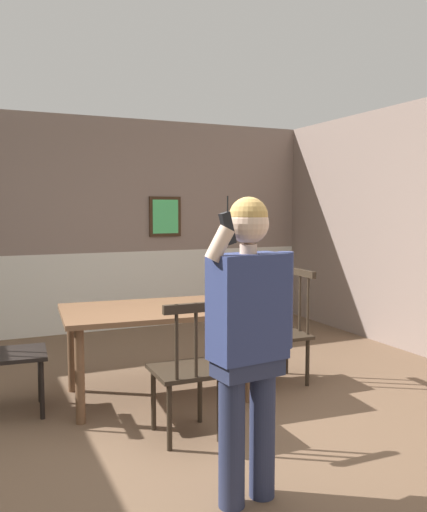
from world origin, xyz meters
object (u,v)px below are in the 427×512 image
(dining_table, at_px, (158,319))
(person_figure, at_px, (249,331))
(chair_at_table_head, at_px, (9,352))
(chair_by_doorway, at_px, (283,330))
(chair_near_window, at_px, (187,370))

(dining_table, xyz_separation_m, person_figure, (-0.06, -1.73, 0.27))
(chair_at_table_head, height_order, person_figure, person_figure)
(dining_table, distance_m, chair_by_doorway, 1.17)
(dining_table, xyz_separation_m, chair_by_doorway, (1.15, -0.10, -0.18))
(person_figure, bearing_deg, dining_table, -98.77)
(chair_at_table_head, bearing_deg, chair_by_doorway, 89.48)
(chair_near_window, distance_m, chair_at_table_head, 1.44)
(chair_near_window, relative_size, person_figure, 0.59)
(chair_near_window, bearing_deg, chair_at_table_head, 139.68)
(chair_by_doorway, height_order, chair_at_table_head, chair_by_doorway)
(dining_table, relative_size, chair_by_doorway, 1.58)
(chair_at_table_head, bearing_deg, dining_table, 89.44)
(chair_at_table_head, bearing_deg, person_figure, 35.11)
(dining_table, distance_m, chair_near_window, 0.87)
(chair_by_doorway, height_order, person_figure, person_figure)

